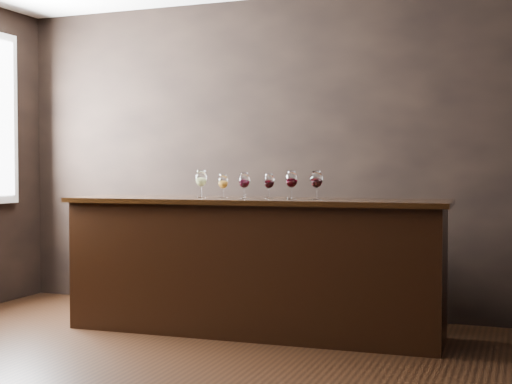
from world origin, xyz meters
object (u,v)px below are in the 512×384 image
(bar_counter, at_px, (253,268))
(glass_red_b, at_px, (269,182))
(glass_white, at_px, (201,179))
(glass_red_c, at_px, (292,180))
(back_bar_shelf, at_px, (204,268))
(glass_red_a, at_px, (244,181))
(glass_amber, at_px, (223,182))
(glass_red_d, at_px, (316,180))

(bar_counter, xyz_separation_m, glass_red_b, (0.12, 0.03, 0.67))
(glass_white, bearing_deg, glass_red_c, -2.53)
(bar_counter, bearing_deg, glass_red_b, 13.28)
(back_bar_shelf, distance_m, glass_white, 1.06)
(glass_red_a, bearing_deg, glass_amber, 171.57)
(glass_amber, xyz_separation_m, glass_red_a, (0.19, -0.03, 0.01))
(back_bar_shelf, bearing_deg, glass_white, -66.65)
(glass_red_a, height_order, glass_red_d, glass_red_d)
(bar_counter, relative_size, glass_white, 13.36)
(back_bar_shelf, distance_m, glass_red_b, 1.32)
(glass_white, height_order, glass_red_a, glass_white)
(glass_red_a, bearing_deg, bar_counter, 25.64)
(glass_red_c, bearing_deg, glass_amber, -179.90)
(glass_white, height_order, glass_amber, glass_white)
(glass_red_b, xyz_separation_m, glass_red_d, (0.39, -0.03, 0.02))
(glass_amber, bearing_deg, glass_white, 170.38)
(glass_white, height_order, glass_red_b, glass_white)
(glass_red_a, relative_size, glass_red_c, 0.93)
(glass_amber, bearing_deg, bar_counter, 0.32)
(glass_white, relative_size, glass_red_d, 1.00)
(glass_red_a, relative_size, glass_red_d, 0.93)
(back_bar_shelf, height_order, glass_red_d, glass_red_d)
(bar_counter, bearing_deg, glass_red_a, -156.81)
(bar_counter, distance_m, glass_red_d, 0.86)
(glass_red_d, bearing_deg, glass_red_c, -178.03)
(glass_amber, relative_size, glass_red_b, 0.96)
(glass_white, xyz_separation_m, glass_red_a, (0.40, -0.06, -0.01))
(glass_amber, distance_m, glass_red_a, 0.19)
(glass_red_b, bearing_deg, glass_red_c, -9.94)
(bar_counter, relative_size, glass_red_d, 13.31)
(glass_white, bearing_deg, glass_red_b, -0.02)
(glass_amber, height_order, glass_red_d, glass_red_d)
(back_bar_shelf, distance_m, glass_red_a, 1.25)
(glass_red_d, bearing_deg, back_bar_shelf, 152.11)
(glass_red_a, bearing_deg, glass_red_b, 19.26)
(bar_counter, height_order, glass_white, glass_white)
(back_bar_shelf, xyz_separation_m, glass_red_b, (0.85, -0.63, 0.80))
(back_bar_shelf, xyz_separation_m, glass_red_c, (1.04, -0.66, 0.81))
(glass_red_a, height_order, glass_red_c, glass_red_c)
(back_bar_shelf, bearing_deg, glass_red_c, -32.37)
(glass_white, distance_m, glass_red_d, 0.97)
(glass_white, relative_size, glass_red_b, 1.12)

